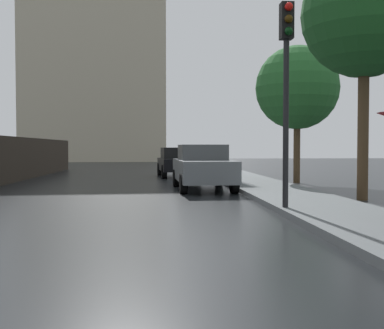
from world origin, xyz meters
name	(u,v)px	position (x,y,z in m)	size (l,w,h in m)	color
car_grey_near_kerb	(203,167)	(2.99, 14.52, 0.75)	(1.90, 4.45, 1.49)	slate
car_black_mid_road	(178,161)	(2.46, 21.58, 0.73)	(1.97, 4.00, 1.40)	black
traffic_light	(287,66)	(4.16, 8.44, 3.10)	(0.26, 0.39, 4.26)	black
street_tree_near	(364,15)	(6.91, 10.94, 4.86)	(3.29, 3.29, 6.53)	#4C3823
street_tree_far	(297,88)	(7.01, 17.32, 3.75)	(3.29, 3.29, 5.41)	#4C3823
distant_tower	(94,32)	(-4.88, 49.13, 13.22)	(14.53, 8.80, 26.44)	#B2A88E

